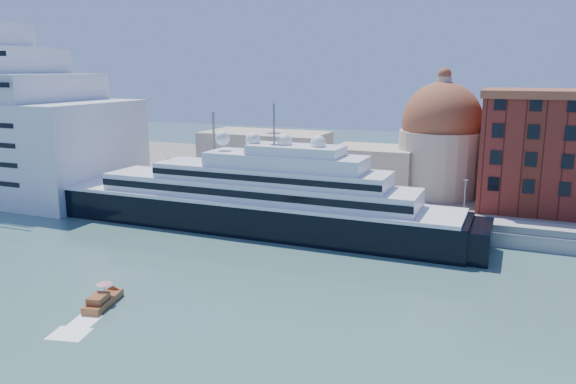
% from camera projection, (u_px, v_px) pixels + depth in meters
% --- Properties ---
extents(ground, '(400.00, 400.00, 0.00)m').
position_uv_depth(ground, '(223.00, 275.00, 80.59)').
color(ground, '#3B6765').
rests_on(ground, ground).
extents(quay, '(180.00, 10.00, 2.50)m').
position_uv_depth(quay, '(306.00, 213.00, 110.99)').
color(quay, gray).
rests_on(quay, ground).
extents(land, '(260.00, 72.00, 2.00)m').
position_uv_depth(land, '(361.00, 178.00, 148.02)').
color(land, slate).
rests_on(land, ground).
extents(quay_fence, '(180.00, 0.10, 1.20)m').
position_uv_depth(quay_fence, '(298.00, 209.00, 106.54)').
color(quay_fence, slate).
rests_on(quay_fence, quay).
extents(superyacht, '(90.75, 12.58, 27.12)m').
position_uv_depth(superyacht, '(232.00, 203.00, 104.36)').
color(superyacht, black).
rests_on(superyacht, ground).
extents(service_barge, '(14.37, 7.47, 3.08)m').
position_uv_depth(service_barge, '(101.00, 209.00, 115.03)').
color(service_barge, white).
rests_on(service_barge, ground).
extents(water_taxi, '(3.75, 7.13, 3.23)m').
position_uv_depth(water_taxi, '(102.00, 300.00, 69.98)').
color(water_taxi, brown).
rests_on(water_taxi, ground).
extents(church, '(66.00, 18.00, 25.50)m').
position_uv_depth(church, '(370.00, 150.00, 127.92)').
color(church, beige).
rests_on(church, land).
extents(lamp_posts, '(120.80, 2.40, 18.00)m').
position_uv_depth(lamp_posts, '(245.00, 167.00, 112.35)').
color(lamp_posts, slate).
rests_on(lamp_posts, quay).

